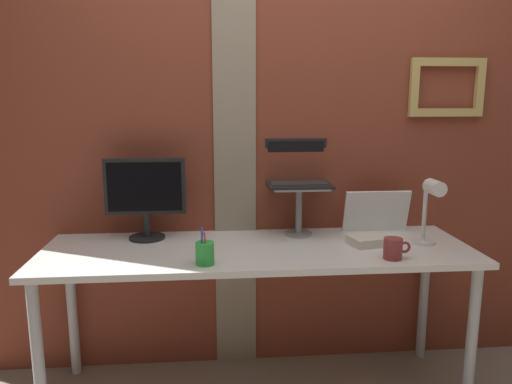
{
  "coord_description": "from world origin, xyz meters",
  "views": [
    {
      "loc": [
        -0.36,
        -2.15,
        1.46
      ],
      "look_at": [
        -0.15,
        0.19,
        1.01
      ],
      "focal_mm": 34.52,
      "sensor_mm": 36.0,
      "label": 1
    }
  ],
  "objects_px": {
    "monitor": "(145,192)",
    "coffee_mug": "(393,249)",
    "laptop": "(297,172)",
    "whiteboard_panel": "(376,211)",
    "pen_cup": "(205,253)",
    "desk_lamp": "(430,205)"
  },
  "relations": [
    {
      "from": "desk_lamp",
      "to": "coffee_mug",
      "type": "relative_size",
      "value": 2.71
    },
    {
      "from": "whiteboard_panel",
      "to": "monitor",
      "type": "bearing_deg",
      "value": -178.59
    },
    {
      "from": "laptop",
      "to": "desk_lamp",
      "type": "distance_m",
      "value": 0.68
    },
    {
      "from": "whiteboard_panel",
      "to": "coffee_mug",
      "type": "xyz_separation_m",
      "value": [
        -0.07,
        -0.45,
        -0.06
      ]
    },
    {
      "from": "whiteboard_panel",
      "to": "desk_lamp",
      "type": "height_order",
      "value": "desk_lamp"
    },
    {
      "from": "monitor",
      "to": "coffee_mug",
      "type": "relative_size",
      "value": 3.36
    },
    {
      "from": "whiteboard_panel",
      "to": "pen_cup",
      "type": "relative_size",
      "value": 2.1
    },
    {
      "from": "laptop",
      "to": "coffee_mug",
      "type": "height_order",
      "value": "laptop"
    },
    {
      "from": "coffee_mug",
      "to": "whiteboard_panel",
      "type": "bearing_deg",
      "value": 81.1
    },
    {
      "from": "pen_cup",
      "to": "coffee_mug",
      "type": "distance_m",
      "value": 0.83
    },
    {
      "from": "whiteboard_panel",
      "to": "coffee_mug",
      "type": "relative_size",
      "value": 2.86
    },
    {
      "from": "desk_lamp",
      "to": "pen_cup",
      "type": "xyz_separation_m",
      "value": [
        -1.06,
        -0.16,
        -0.15
      ]
    },
    {
      "from": "monitor",
      "to": "coffee_mug",
      "type": "distance_m",
      "value": 1.22
    },
    {
      "from": "whiteboard_panel",
      "to": "pen_cup",
      "type": "height_order",
      "value": "whiteboard_panel"
    },
    {
      "from": "pen_cup",
      "to": "whiteboard_panel",
      "type": "bearing_deg",
      "value": 26.37
    },
    {
      "from": "laptop",
      "to": "whiteboard_panel",
      "type": "bearing_deg",
      "value": -5.39
    },
    {
      "from": "desk_lamp",
      "to": "pen_cup",
      "type": "bearing_deg",
      "value": -171.19
    },
    {
      "from": "laptop",
      "to": "desk_lamp",
      "type": "bearing_deg",
      "value": -28.88
    },
    {
      "from": "monitor",
      "to": "pen_cup",
      "type": "xyz_separation_m",
      "value": [
        0.3,
        -0.42,
        -0.19
      ]
    },
    {
      "from": "coffee_mug",
      "to": "laptop",
      "type": "bearing_deg",
      "value": 125.9
    },
    {
      "from": "laptop",
      "to": "whiteboard_panel",
      "type": "relative_size",
      "value": 0.94
    },
    {
      "from": "monitor",
      "to": "laptop",
      "type": "height_order",
      "value": "laptop"
    }
  ]
}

